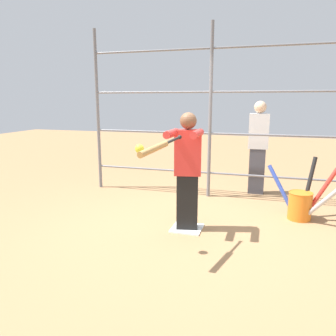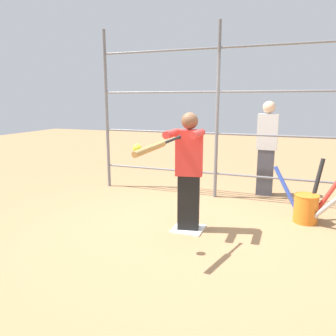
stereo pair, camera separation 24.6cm
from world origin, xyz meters
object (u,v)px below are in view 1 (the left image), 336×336
(batter, at_px, (187,168))
(bystander_behind_fence, at_px, (258,146))
(bat_bucket, at_px, (302,203))
(baseball_bat_swinging, at_px, (157,147))
(softball_in_flight, at_px, (139,149))

(batter, relative_size, bystander_behind_fence, 0.92)
(bat_bucket, xyz_separation_m, bystander_behind_fence, (0.68, -1.21, 0.63))
(baseball_bat_swinging, height_order, softball_in_flight, baseball_bat_swinging)
(softball_in_flight, relative_size, bystander_behind_fence, 0.06)
(softball_in_flight, height_order, bat_bucket, softball_in_flight)
(batter, relative_size, softball_in_flight, 16.16)
(batter, height_order, baseball_bat_swinging, batter)
(softball_in_flight, bearing_deg, bystander_behind_fence, -111.66)
(softball_in_flight, bearing_deg, baseball_bat_swinging, 159.08)
(baseball_bat_swinging, bearing_deg, batter, -96.50)
(bat_bucket, bearing_deg, baseball_bat_swinging, 47.81)
(batter, bearing_deg, baseball_bat_swinging, 83.50)
(softball_in_flight, bearing_deg, bat_bucket, -137.51)
(baseball_bat_swinging, distance_m, softball_in_flight, 0.25)
(batter, distance_m, softball_in_flight, 0.95)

